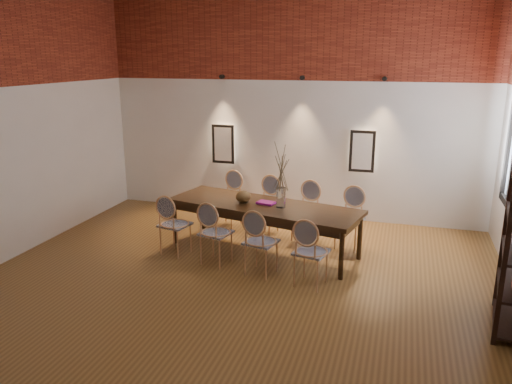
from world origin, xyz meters
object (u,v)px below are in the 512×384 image
(chair_near_c, at_px, (261,242))
(chair_near_d, at_px, (311,252))
(chair_far_d, at_px, (349,219))
(chair_far_a, at_px, (228,200))
(vase, at_px, (281,197))
(bowl, at_px, (243,197))
(dining_table, at_px, (263,228))
(chair_far_c, at_px, (306,212))
(chair_near_a, at_px, (175,224))
(chair_near_b, at_px, (216,233))
(chair_far_b, at_px, (265,206))
(book, at_px, (266,203))

(chair_near_c, xyz_separation_m, chair_near_d, (0.72, -0.16, 0.00))
(chair_near_d, relative_size, chair_far_d, 1.00)
(chair_far_a, bearing_deg, vase, 151.66)
(chair_far_a, height_order, bowl, chair_far_a)
(dining_table, bearing_deg, chair_far_c, 63.91)
(vase, bearing_deg, chair_near_a, -164.13)
(dining_table, xyz_separation_m, chair_near_c, (0.20, -0.82, 0.09))
(chair_far_d, bearing_deg, chair_near_a, 34.24)
(chair_near_b, relative_size, chair_far_c, 1.00)
(chair_far_a, relative_size, vase, 3.13)
(chair_near_a, height_order, chair_far_b, same)
(chair_near_b, distance_m, chair_far_d, 2.12)
(chair_near_a, height_order, bowl, chair_near_a)
(chair_near_c, distance_m, chair_far_a, 2.12)
(dining_table, relative_size, chair_far_d, 3.15)
(chair_near_d, bearing_deg, chair_far_b, 134.40)
(chair_far_a, height_order, chair_far_b, same)
(dining_table, height_order, chair_near_a, chair_near_a)
(bowl, bearing_deg, chair_far_a, 121.76)
(bowl, bearing_deg, chair_far_b, 80.67)
(chair_far_d, bearing_deg, bowl, 29.30)
(chair_far_c, xyz_separation_m, bowl, (-0.85, -0.64, 0.37))
(chair_far_b, xyz_separation_m, chair_far_d, (1.45, -0.32, 0.00))
(chair_near_a, xyz_separation_m, chair_near_d, (2.17, -0.48, 0.00))
(dining_table, xyz_separation_m, chair_far_a, (-0.92, 0.98, 0.09))
(chair_far_a, bearing_deg, chair_near_a, 90.00)
(chair_far_a, distance_m, chair_far_d, 2.22)
(chair_far_d, bearing_deg, chair_near_c, 63.91)
(chair_near_b, distance_m, chair_far_b, 1.51)
(bowl, bearing_deg, book, 3.29)
(chair_far_d, bearing_deg, book, 32.95)
(vase, bearing_deg, chair_far_c, 71.58)
(chair_near_a, distance_m, bowl, 1.12)
(chair_near_b, bearing_deg, chair_far_a, 116.09)
(chair_near_a, bearing_deg, chair_far_c, 45.60)
(chair_far_b, distance_m, vase, 1.09)
(chair_near_d, relative_size, vase, 3.13)
(chair_near_a, xyz_separation_m, bowl, (0.92, 0.52, 0.37))
(chair_near_d, bearing_deg, chair_far_d, 90.00)
(chair_far_c, height_order, chair_far_d, same)
(chair_near_b, height_order, bowl, chair_near_b)
(chair_near_a, bearing_deg, vase, 28.34)
(chair_near_a, height_order, chair_near_c, same)
(chair_near_d, bearing_deg, bowl, 153.83)
(chair_near_b, relative_size, vase, 3.13)
(chair_near_d, xyz_separation_m, chair_far_b, (-1.12, 1.80, 0.00))
(book, bearing_deg, vase, -22.06)
(dining_table, relative_size, chair_far_b, 3.15)
(chair_near_a, distance_m, chair_far_b, 1.68)
(book, bearing_deg, dining_table, -121.52)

